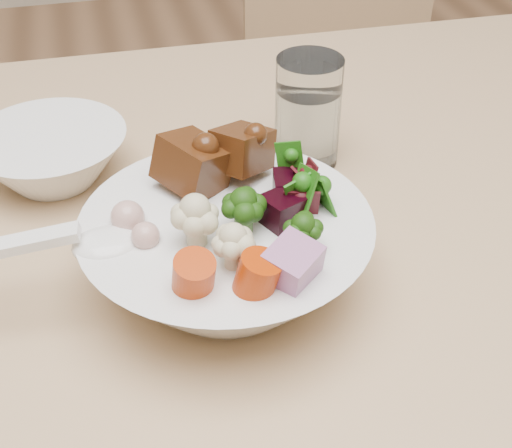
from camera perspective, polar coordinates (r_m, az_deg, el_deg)
The scene contains 6 objects.
dining_table at distance 0.77m, azimuth 12.95°, elevation -4.32°, with size 1.66×0.95×0.77m.
chair_far at distance 1.52m, azimuth 7.05°, elevation 9.09°, with size 0.43×0.43×0.85m.
food_bowl at distance 0.60m, azimuth -2.21°, elevation -1.89°, with size 0.24×0.24×0.13m.
soup_spoon at distance 0.58m, azimuth -13.72°, elevation -1.62°, with size 0.15×0.05×0.03m.
water_glass at distance 0.76m, azimuth 4.15°, elevation 8.60°, with size 0.07×0.07×0.12m.
side_bowl at distance 0.78m, azimuth -16.04°, elevation 5.18°, with size 0.16×0.16×0.05m, color white, non-canonical shape.
Camera 1 is at (-0.17, -0.30, 1.20)m, focal length 50.00 mm.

